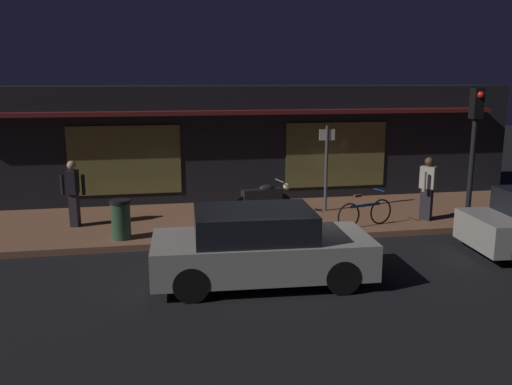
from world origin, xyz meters
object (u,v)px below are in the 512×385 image
object	(u,v)px
person_bystander	(427,187)
person_photographer	(73,192)
motorcycle	(263,198)
sign_post	(326,163)
traffic_light_pole	(474,137)
parked_car_near	(259,246)
trash_bin	(121,219)
bicycle_parked	(365,213)

from	to	relation	value
person_bystander	person_photographer	bearing A→B (deg)	173.29
motorcycle	sign_post	xyz separation A→B (m)	(1.86, 0.32, 0.86)
person_photographer	traffic_light_pole	xyz separation A→B (m)	(9.40, -2.40, 1.45)
sign_post	traffic_light_pole	world-z (taller)	traffic_light_pole
person_bystander	sign_post	bearing A→B (deg)	147.61
traffic_light_pole	parked_car_near	world-z (taller)	traffic_light_pole
traffic_light_pole	parked_car_near	size ratio (longest dim) A/B	0.86
trash_bin	parked_car_near	distance (m)	3.96
motorcycle	person_photographer	bearing A→B (deg)	-179.08
trash_bin	person_photographer	bearing A→B (deg)	131.85
motorcycle	trash_bin	xyz separation A→B (m)	(-3.65, -1.43, -0.03)
motorcycle	bicycle_parked	size ratio (longest dim) A/B	1.05
trash_bin	parked_car_near	xyz separation A→B (m)	(2.72, -2.88, 0.08)
motorcycle	traffic_light_pole	bearing A→B (deg)	-28.67
motorcycle	person_photographer	distance (m)	4.88
bicycle_parked	parked_car_near	xyz separation A→B (m)	(-3.26, -2.84, 0.20)
motorcycle	traffic_light_pole	size ratio (longest dim) A/B	0.47
person_bystander	sign_post	size ratio (longest dim) A/B	0.70
bicycle_parked	parked_car_near	world-z (taller)	parked_car_near
traffic_light_pole	trash_bin	bearing A→B (deg)	172.75
person_photographer	sign_post	world-z (taller)	sign_post
bicycle_parked	sign_post	bearing A→B (deg)	104.48
trash_bin	traffic_light_pole	distance (m)	8.45
bicycle_parked	parked_car_near	distance (m)	4.33
sign_post	parked_car_near	world-z (taller)	sign_post
person_bystander	bicycle_parked	bearing A→B (deg)	-169.86
motorcycle	trash_bin	size ratio (longest dim) A/B	1.82
bicycle_parked	sign_post	xyz separation A→B (m)	(-0.46, 1.79, 1.00)
sign_post	parked_car_near	distance (m)	5.47
motorcycle	traffic_light_pole	world-z (taller)	traffic_light_pole
person_photographer	parked_car_near	bearing A→B (deg)	-47.11
trash_bin	motorcycle	bearing A→B (deg)	21.44
motorcycle	traffic_light_pole	xyz separation A→B (m)	(4.53, -2.48, 1.83)
bicycle_parked	traffic_light_pole	size ratio (longest dim) A/B	0.45
parked_car_near	trash_bin	bearing A→B (deg)	133.37
traffic_light_pole	bicycle_parked	bearing A→B (deg)	155.49
person_bystander	trash_bin	bearing A→B (deg)	-177.85
motorcycle	sign_post	bearing A→B (deg)	9.73
person_bystander	traffic_light_pole	xyz separation A→B (m)	(0.36, -1.33, 1.45)
person_photographer	sign_post	bearing A→B (deg)	3.38
traffic_light_pole	motorcycle	bearing A→B (deg)	151.33
person_photographer	trash_bin	xyz separation A→B (m)	(1.21, -1.36, -0.41)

